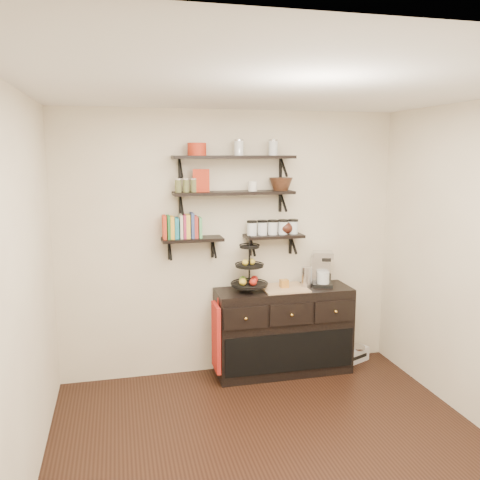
# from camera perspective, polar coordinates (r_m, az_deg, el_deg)

# --- Properties ---
(floor) EXTENTS (3.50, 3.50, 0.00)m
(floor) POSITION_cam_1_polar(r_m,az_deg,el_deg) (4.15, 4.85, -23.56)
(floor) COLOR black
(floor) RESTS_ON ground
(ceiling) EXTENTS (3.50, 3.50, 0.02)m
(ceiling) POSITION_cam_1_polar(r_m,az_deg,el_deg) (3.49, 5.51, 16.71)
(ceiling) COLOR white
(ceiling) RESTS_ON back_wall
(back_wall) EXTENTS (3.50, 0.02, 2.70)m
(back_wall) POSITION_cam_1_polar(r_m,az_deg,el_deg) (5.23, -1.01, -0.42)
(back_wall) COLOR white
(back_wall) RESTS_ON ground
(left_wall) EXTENTS (0.02, 3.50, 2.70)m
(left_wall) POSITION_cam_1_polar(r_m,az_deg,el_deg) (3.46, -23.65, -6.58)
(left_wall) COLOR white
(left_wall) RESTS_ON ground
(shelf_top) EXTENTS (1.20, 0.27, 0.23)m
(shelf_top) POSITION_cam_1_polar(r_m,az_deg,el_deg) (5.02, -0.70, 9.26)
(shelf_top) COLOR black
(shelf_top) RESTS_ON back_wall
(shelf_mid) EXTENTS (1.20, 0.27, 0.23)m
(shelf_mid) POSITION_cam_1_polar(r_m,az_deg,el_deg) (5.04, -0.70, 5.28)
(shelf_mid) COLOR black
(shelf_mid) RESTS_ON back_wall
(shelf_low_left) EXTENTS (0.60, 0.25, 0.23)m
(shelf_low_left) POSITION_cam_1_polar(r_m,az_deg,el_deg) (5.03, -5.39, 0.02)
(shelf_low_left) COLOR black
(shelf_low_left) RESTS_ON back_wall
(shelf_low_right) EXTENTS (0.60, 0.25, 0.23)m
(shelf_low_right) POSITION_cam_1_polar(r_m,az_deg,el_deg) (5.22, 3.78, 0.39)
(shelf_low_right) COLOR black
(shelf_low_right) RESTS_ON back_wall
(cookbooks) EXTENTS (0.36, 0.15, 0.26)m
(cookbooks) POSITION_cam_1_polar(r_m,az_deg,el_deg) (5.00, -6.41, 1.52)
(cookbooks) COLOR red
(cookbooks) RESTS_ON shelf_low_left
(glass_canisters) EXTENTS (0.54, 0.10, 0.13)m
(glass_canisters) POSITION_cam_1_polar(r_m,az_deg,el_deg) (5.20, 3.69, 1.33)
(glass_canisters) COLOR silver
(glass_canisters) RESTS_ON shelf_low_right
(sideboard) EXTENTS (1.40, 0.50, 0.92)m
(sideboard) POSITION_cam_1_polar(r_m,az_deg,el_deg) (5.38, 4.87, -10.08)
(sideboard) COLOR black
(sideboard) RESTS_ON floor
(fruit_stand) EXTENTS (0.37, 0.37, 0.54)m
(fruit_stand) POSITION_cam_1_polar(r_m,az_deg,el_deg) (5.10, 1.09, -3.72)
(fruit_stand) COLOR black
(fruit_stand) RESTS_ON sideboard
(candle) EXTENTS (0.08, 0.08, 0.08)m
(candle) POSITION_cam_1_polar(r_m,az_deg,el_deg) (5.23, 4.98, -4.88)
(candle) COLOR #A86B26
(candle) RESTS_ON sideboard
(coffee_maker) EXTENTS (0.25, 0.25, 0.37)m
(coffee_maker) POSITION_cam_1_polar(r_m,az_deg,el_deg) (5.37, 9.16, -3.27)
(coffee_maker) COLOR black
(coffee_maker) RESTS_ON sideboard
(thermal_carafe) EXTENTS (0.11, 0.11, 0.22)m
(thermal_carafe) POSITION_cam_1_polar(r_m,az_deg,el_deg) (5.28, 7.48, -4.20)
(thermal_carafe) COLOR silver
(thermal_carafe) RESTS_ON sideboard
(apron) EXTENTS (0.04, 0.29, 0.67)m
(apron) POSITION_cam_1_polar(r_m,az_deg,el_deg) (5.10, -2.70, -10.85)
(apron) COLOR #B01218
(apron) RESTS_ON sideboard
(radio) EXTENTS (0.31, 0.25, 0.17)m
(radio) POSITION_cam_1_polar(r_m,az_deg,el_deg) (5.89, 12.93, -12.33)
(radio) COLOR silver
(radio) RESTS_ON floor
(recipe_box) EXTENTS (0.17, 0.08, 0.22)m
(recipe_box) POSITION_cam_1_polar(r_m,az_deg,el_deg) (4.96, -4.38, 6.67)
(recipe_box) COLOR #B22A14
(recipe_box) RESTS_ON shelf_mid
(walnut_bowl) EXTENTS (0.24, 0.24, 0.13)m
(walnut_bowl) POSITION_cam_1_polar(r_m,az_deg,el_deg) (5.16, 4.60, 6.28)
(walnut_bowl) COLOR black
(walnut_bowl) RESTS_ON shelf_mid
(ramekins) EXTENTS (0.09, 0.09, 0.10)m
(ramekins) POSITION_cam_1_polar(r_m,az_deg,el_deg) (5.08, 1.42, 6.06)
(ramekins) COLOR white
(ramekins) RESTS_ON shelf_mid
(teapot) EXTENTS (0.19, 0.15, 0.14)m
(teapot) POSITION_cam_1_polar(r_m,az_deg,el_deg) (5.24, 5.19, 1.45)
(teapot) COLOR #391811
(teapot) RESTS_ON shelf_low_right
(red_pot) EXTENTS (0.18, 0.18, 0.12)m
(red_pot) POSITION_cam_1_polar(r_m,az_deg,el_deg) (4.95, -4.86, 10.13)
(red_pot) COLOR #B22A14
(red_pot) RESTS_ON shelf_top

